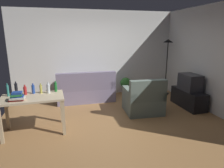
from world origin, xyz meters
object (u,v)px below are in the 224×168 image
at_px(couch, 86,91).
at_px(bottle_dark, 16,89).
at_px(bottle_tall, 8,91).
at_px(bottle_squat, 41,89).
at_px(bottle_clear, 48,88).
at_px(armchair, 144,101).
at_px(potted_plant, 126,85).
at_px(bottle_red, 25,90).
at_px(desk, 33,102).
at_px(tv, 190,82).
at_px(torchiere_lamp, 168,52).
at_px(bottle_green, 56,87).
at_px(book_stack, 17,97).
at_px(bottle_blue, 33,89).
at_px(tv_stand, 188,98).

bearing_deg(couch, bottle_dark, 45.09).
distance_m(bottle_tall, bottle_squat, 0.62).
xyz_separation_m(bottle_squat, bottle_clear, (0.15, -0.04, 0.01)).
distance_m(armchair, bottle_dark, 2.95).
relative_size(potted_plant, bottle_red, 2.79).
bearing_deg(desk, bottle_tall, 159.06).
xyz_separation_m(tv, torchiere_lamp, (-0.00, 1.29, 0.71)).
relative_size(potted_plant, bottle_dark, 1.94).
distance_m(potted_plant, bottle_squat, 3.13).
relative_size(tv, potted_plant, 1.05).
bearing_deg(bottle_tall, bottle_green, 6.53).
xyz_separation_m(tv, book_stack, (-4.20, -0.68, 0.14)).
relative_size(bottle_dark, bottle_red, 1.43).
relative_size(torchiere_lamp, bottle_red, 8.85).
distance_m(bottle_dark, bottle_red, 0.17).
bearing_deg(book_stack, armchair, 11.91).
bearing_deg(bottle_green, bottle_squat, -170.99).
xyz_separation_m(couch, bottle_dark, (-1.58, -1.58, 0.58)).
relative_size(bottle_dark, bottle_clear, 1.24).
height_order(bottle_blue, bottle_clear, bottle_clear).
height_order(armchair, bottle_tall, bottle_tall).
bearing_deg(bottle_blue, bottle_red, -167.83).
bearing_deg(desk, torchiere_lamp, 21.31).
bearing_deg(bottle_blue, book_stack, -119.87).
distance_m(tv, bottle_clear, 3.67).
height_order(bottle_tall, bottle_green, bottle_tall).
height_order(bottle_blue, book_stack, bottle_blue).
relative_size(bottle_dark, bottle_green, 1.25).
height_order(tv, bottle_tall, bottle_tall).
distance_m(armchair, bottle_blue, 2.64).
xyz_separation_m(potted_plant, bottle_red, (-2.79, -1.84, 0.52)).
distance_m(tv, desk, 3.99).
height_order(couch, bottle_dark, bottle_dark).
distance_m(potted_plant, bottle_clear, 3.03).
bearing_deg(tv_stand, bottle_dark, 94.60).
bearing_deg(bottle_clear, bottle_green, 30.53).
bearing_deg(tv_stand, armchair, 93.49).
bearing_deg(armchair, bottle_blue, 7.63).
distance_m(bottle_blue, book_stack, 0.48).
height_order(bottle_tall, bottle_dark, bottle_dark).
distance_m(bottle_red, bottle_blue, 0.16).
distance_m(potted_plant, bottle_red, 3.39).
height_order(bottle_blue, bottle_green, bottle_green).
relative_size(tv_stand, bottle_tall, 4.17).
distance_m(desk, bottle_blue, 0.30).
xyz_separation_m(tv, potted_plant, (-1.32, 1.55, -0.37)).
bearing_deg(tv, potted_plant, 40.41).
xyz_separation_m(bottle_red, bottle_blue, (0.15, 0.03, 0.01)).
bearing_deg(bottle_red, bottle_dark, -162.65).
xyz_separation_m(bottle_dark, bottle_green, (0.76, 0.11, -0.03)).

